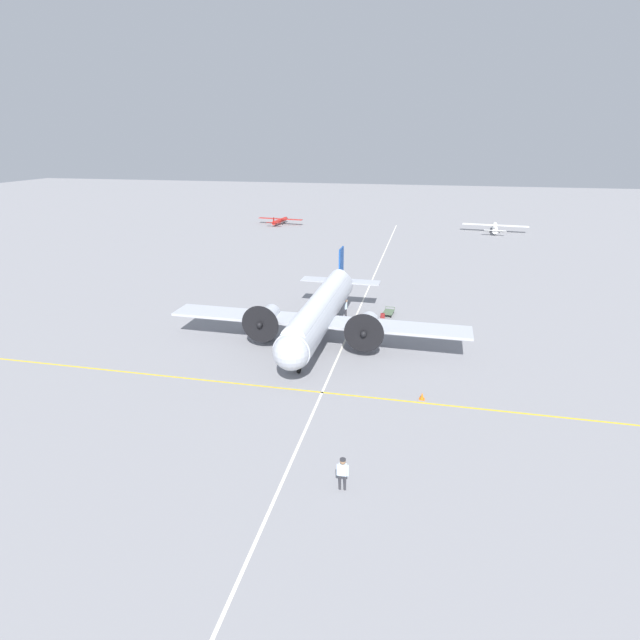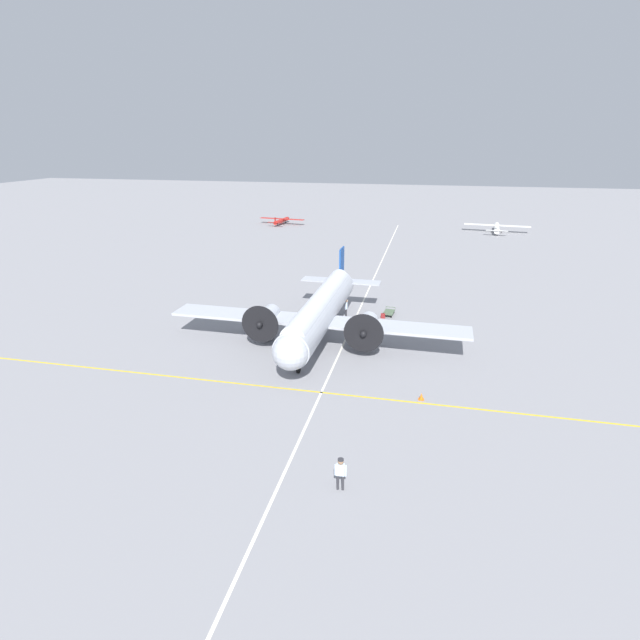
# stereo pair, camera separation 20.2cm
# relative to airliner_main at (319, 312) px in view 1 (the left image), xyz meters

# --- Properties ---
(ground_plane) EXTENTS (300.00, 300.00, 0.00)m
(ground_plane) POSITION_rel_airliner_main_xyz_m (0.01, 0.43, -2.57)
(ground_plane) COLOR gray
(apron_line_eastwest) EXTENTS (120.00, 0.16, 0.01)m
(apron_line_eastwest) POSITION_rel_airliner_main_xyz_m (0.01, -8.66, -2.56)
(apron_line_eastwest) COLOR gold
(apron_line_eastwest) RESTS_ON ground_plane
(apron_line_northsouth) EXTENTS (0.16, 120.00, 0.01)m
(apron_line_northsouth) POSITION_rel_airliner_main_xyz_m (2.13, 0.43, -2.56)
(apron_line_northsouth) COLOR silver
(apron_line_northsouth) RESTS_ON ground_plane
(airliner_main) EXTENTS (24.24, 19.72, 5.92)m
(airliner_main) POSITION_rel_airliner_main_xyz_m (0.00, 0.00, 0.00)
(airliner_main) COLOR #ADB2BC
(airliner_main) RESTS_ON ground_plane
(crew_foreground) EXTENTS (0.59, 0.31, 1.74)m
(crew_foreground) POSITION_rel_airliner_main_xyz_m (5.11, -17.96, -1.48)
(crew_foreground) COLOR #2D2D33
(crew_foreground) RESTS_ON ground_plane
(passenger_boarding) EXTENTS (0.28, 0.60, 1.75)m
(passenger_boarding) POSITION_rel_airliner_main_xyz_m (1.22, 6.36, -1.50)
(passenger_boarding) COLOR #2D2D33
(passenger_boarding) RESTS_ON ground_plane
(suitcase_near_door) EXTENTS (0.49, 0.15, 0.55)m
(suitcase_near_door) POSITION_rel_airliner_main_xyz_m (3.28, 6.60, -2.31)
(suitcase_near_door) COLOR maroon
(suitcase_near_door) RESTS_ON ground_plane
(suitcase_upright_spare) EXTENTS (0.40, 0.14, 0.51)m
(suitcase_upright_spare) POSITION_rel_airliner_main_xyz_m (4.64, 6.76, -2.33)
(suitcase_upright_spare) COLOR maroon
(suitcase_upright_spare) RESTS_ON ground_plane
(baggage_cart) EXTENTS (1.09, 1.81, 0.56)m
(baggage_cart) POSITION_rel_airliner_main_xyz_m (5.10, 7.79, -2.30)
(baggage_cart) COLOR #4C6047
(baggage_cart) RESTS_ON ground_plane
(light_aircraft_distant) EXTENTS (11.38, 8.49, 2.15)m
(light_aircraft_distant) POSITION_rel_airliner_main_xyz_m (19.85, 56.50, -1.70)
(light_aircraft_distant) COLOR white
(light_aircraft_distant) RESTS_ON ground_plane
(light_aircraft_taxiing) EXTENTS (9.09, 6.79, 1.79)m
(light_aircraft_taxiing) POSITION_rel_airliner_main_xyz_m (-20.15, 56.54, -1.79)
(light_aircraft_taxiing) COLOR #B2231E
(light_aircraft_taxiing) RESTS_ON ground_plane
(traffic_cone) EXTENTS (0.35, 0.35, 0.47)m
(traffic_cone) POSITION_rel_airliner_main_xyz_m (8.63, -8.19, -2.35)
(traffic_cone) COLOR orange
(traffic_cone) RESTS_ON ground_plane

